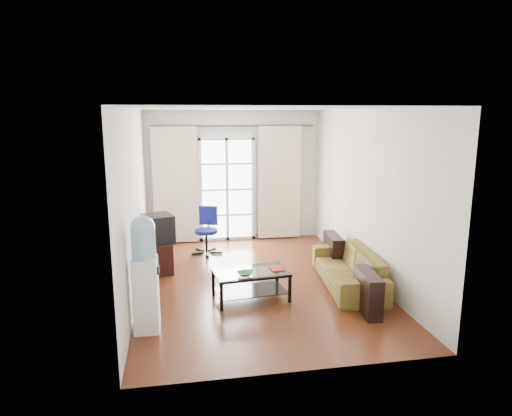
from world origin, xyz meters
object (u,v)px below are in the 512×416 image
(tv_stand, at_px, (158,256))
(coffee_table, at_px, (251,281))
(crt_tv, at_px, (157,228))
(water_cooler, at_px, (145,272))
(sofa, at_px, (348,268))
(task_chair, at_px, (207,240))

(tv_stand, bearing_deg, coffee_table, -53.95)
(crt_tv, xyz_separation_m, water_cooler, (-0.06, -2.22, 0.02))
(sofa, relative_size, task_chair, 2.22)
(tv_stand, distance_m, crt_tv, 0.49)
(crt_tv, relative_size, task_chair, 0.70)
(task_chair, bearing_deg, sofa, -26.93)
(sofa, height_order, water_cooler, water_cooler)
(sofa, bearing_deg, tv_stand, -106.71)
(sofa, relative_size, tv_stand, 2.84)
(task_chair, bearing_deg, tv_stand, -118.17)
(tv_stand, bearing_deg, crt_tv, -85.11)
(crt_tv, distance_m, water_cooler, 2.22)
(task_chair, bearing_deg, water_cooler, -88.78)
(task_chair, height_order, water_cooler, water_cooler)
(crt_tv, bearing_deg, coffee_table, -65.40)
(coffee_table, xyz_separation_m, crt_tv, (-1.35, 1.48, 0.47))
(sofa, xyz_separation_m, task_chair, (-2.04, 2.06, -0.02))
(sofa, xyz_separation_m, tv_stand, (-2.93, 1.22, -0.02))
(coffee_table, relative_size, task_chair, 1.25)
(coffee_table, distance_m, tv_stand, 2.01)
(crt_tv, height_order, task_chair, crt_tv)
(tv_stand, relative_size, crt_tv, 1.12)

